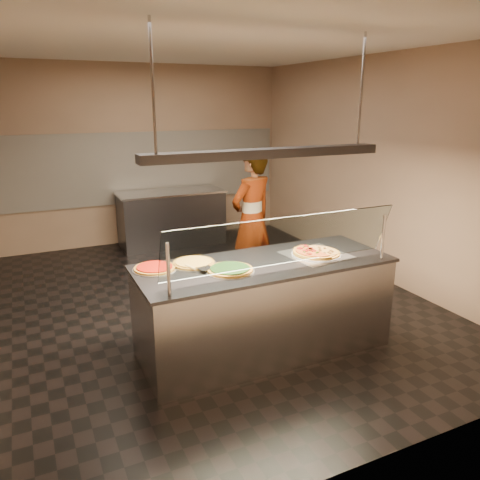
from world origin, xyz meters
name	(u,v)px	position (x,y,z in m)	size (l,w,h in m)	color
ground	(209,302)	(0.00, 0.00, -0.01)	(5.00, 6.00, 0.02)	black
ceiling	(203,41)	(0.00, 0.00, 3.01)	(5.00, 6.00, 0.02)	silver
wall_back	(143,155)	(0.00, 3.01, 1.50)	(5.00, 0.02, 3.00)	tan
wall_front	(388,257)	(0.00, -3.01, 1.50)	(5.00, 0.02, 3.00)	tan
wall_right	(377,169)	(2.51, 0.00, 1.50)	(0.02, 6.00, 3.00)	tan
tile_band	(144,167)	(0.00, 2.98, 1.30)	(4.90, 0.02, 1.20)	silver
serving_counter	(264,307)	(0.07, -1.34, 0.47)	(2.45, 0.94, 0.93)	#B7B7BC
sneeze_guard	(284,242)	(0.07, -1.68, 1.23)	(2.21, 0.18, 0.54)	#B7B7BC
perforated_tray	(316,254)	(0.63, -1.36, 0.94)	(0.62, 0.62, 0.01)	silver
half_pizza_pepperoni	(306,253)	(0.52, -1.36, 0.96)	(0.28, 0.48, 0.05)	#8C5F1D
half_pizza_sausage	(326,251)	(0.74, -1.36, 0.96)	(0.28, 0.48, 0.04)	#8C5F1D
pizza_spinach	(230,269)	(-0.33, -1.42, 0.95)	(0.44, 0.44, 0.03)	silver
pizza_cheese	(193,263)	(-0.56, -1.10, 0.94)	(0.42, 0.42, 0.03)	silver
pizza_tomato	(155,268)	(-0.93, -1.09, 0.94)	(0.40, 0.40, 0.03)	silver
pizza_spatula	(197,267)	(-0.59, -1.28, 0.96)	(0.24, 0.22, 0.02)	#B7B7BC
prep_table	(172,218)	(0.33, 2.55, 0.47)	(1.78, 0.74, 0.93)	#3D3D43
worker	(252,219)	(0.72, 0.26, 0.92)	(0.67, 0.44, 1.84)	#3F3A46
heat_lamp_housing	(267,153)	(0.07, -1.34, 1.95)	(2.30, 0.18, 0.08)	#3D3D43
lamp_rod_left	(153,87)	(-0.93, -1.34, 2.50)	(0.02, 0.02, 1.01)	#B7B7BC
lamp_rod_right	(362,90)	(1.07, -1.34, 2.50)	(0.02, 0.02, 1.01)	#B7B7BC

